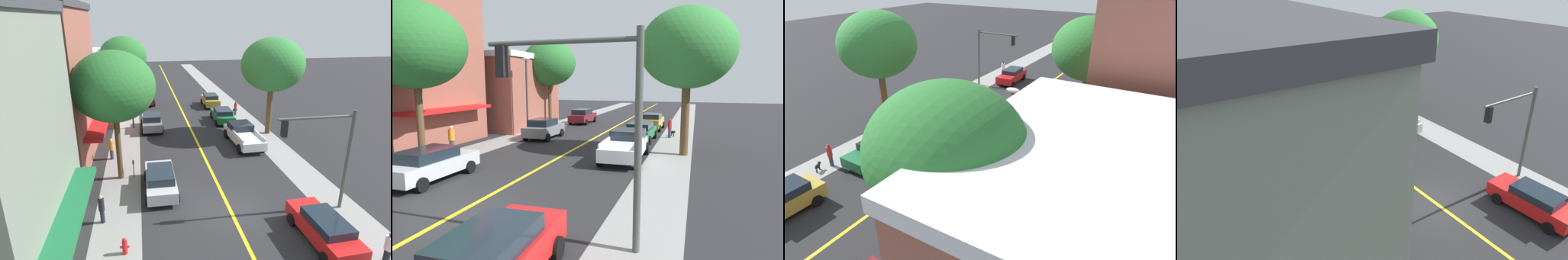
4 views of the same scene
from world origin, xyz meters
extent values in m
plane|color=#262628|center=(0.00, 0.00, 0.00)|extent=(140.00, 140.00, 0.00)
cube|color=gray|center=(-6.41, 0.00, 0.00)|extent=(2.59, 126.00, 0.01)
cube|color=gray|center=(6.41, 0.00, 0.00)|extent=(2.59, 126.00, 0.01)
cube|color=yellow|center=(0.00, 0.00, 0.00)|extent=(0.20, 126.00, 0.00)
cube|color=#196638|center=(-7.91, -2.72, 2.88)|extent=(1.06, 7.30, 0.24)
cube|color=red|center=(-8.14, 9.49, 2.71)|extent=(1.28, 7.92, 0.24)
cylinder|color=brown|center=(-6.56, 22.59, 2.23)|extent=(0.35, 0.35, 4.46)
ellipsoid|color=#286B2D|center=(-6.56, 22.59, 6.47)|extent=(5.37, 5.37, 4.56)
cylinder|color=brown|center=(7.21, 12.35, 2.22)|extent=(0.51, 0.51, 4.45)
ellipsoid|color=#337F38|center=(7.21, 12.35, 6.61)|extent=(5.78, 5.78, 4.91)
cylinder|color=brown|center=(-6.46, 5.22, 2.24)|extent=(0.38, 0.38, 4.47)
ellipsoid|color=#286B2D|center=(-6.46, 5.22, 6.49)|extent=(5.38, 5.38, 4.57)
cylinder|color=red|center=(-5.91, -2.64, 0.34)|extent=(0.24, 0.24, 0.68)
sphere|color=red|center=(-5.91, -2.64, 0.75)|extent=(0.22, 0.22, 0.22)
cylinder|color=red|center=(-6.08, -2.64, 0.38)|extent=(0.10, 0.10, 0.10)
cylinder|color=red|center=(-5.74, -2.64, 0.38)|extent=(0.10, 0.10, 0.10)
cylinder|color=#4C4C51|center=(-5.56, 5.15, 0.52)|extent=(0.07, 0.07, 1.04)
cube|color=#2D2D33|center=(-5.56, 5.15, 1.17)|extent=(0.12, 0.18, 0.26)
cylinder|color=#474C47|center=(6.46, -0.75, 2.98)|extent=(0.20, 0.20, 5.96)
cylinder|color=#474C47|center=(4.28, -0.75, 5.66)|extent=(4.36, 0.14, 0.14)
cube|color=black|center=(2.50, -0.75, 5.16)|extent=(0.26, 0.32, 0.90)
sphere|color=red|center=(2.50, -0.75, 5.46)|extent=(0.20, 0.20, 0.20)
sphere|color=yellow|center=(2.50, -0.75, 5.16)|extent=(0.20, 0.20, 0.20)
sphere|color=green|center=(2.50, -0.75, 4.86)|extent=(0.20, 0.20, 0.20)
cylinder|color=#38383D|center=(-5.71, 16.06, 3.15)|extent=(0.16, 0.16, 6.29)
ellipsoid|color=silver|center=(-5.71, 16.06, 6.44)|extent=(0.70, 0.36, 0.24)
cube|color=red|center=(3.78, -3.36, 0.69)|extent=(1.89, 4.68, 0.74)
cube|color=#19232D|center=(3.79, -3.59, 1.27)|extent=(1.61, 2.55, 0.42)
cylinder|color=black|center=(2.87, -1.88, 0.32)|extent=(0.24, 0.65, 0.64)
cylinder|color=black|center=(4.58, -1.81, 0.32)|extent=(0.24, 0.65, 0.64)
cylinder|color=black|center=(2.98, -4.92, 0.32)|extent=(0.24, 0.65, 0.64)
cylinder|color=black|center=(4.70, -4.85, 0.32)|extent=(0.24, 0.65, 0.64)
cube|color=slate|center=(-3.87, 15.39, 0.70)|extent=(1.89, 4.32, 0.76)
cube|color=#19232D|center=(-3.87, 15.18, 1.35)|extent=(1.66, 2.34, 0.55)
cylinder|color=black|center=(-4.81, 16.81, 0.32)|extent=(0.22, 0.64, 0.64)
cylinder|color=black|center=(-2.94, 16.82, 0.32)|extent=(0.22, 0.64, 0.64)
cylinder|color=black|center=(-4.80, 13.96, 0.32)|extent=(0.22, 0.64, 0.64)
cylinder|color=black|center=(-2.93, 13.97, 0.32)|extent=(0.22, 0.64, 0.64)
cylinder|color=black|center=(2.95, 21.92, 0.32)|extent=(0.24, 0.65, 0.64)
cylinder|color=black|center=(4.71, 21.88, 0.32)|extent=(0.24, 0.65, 0.64)
cube|color=#196638|center=(3.78, 16.70, 0.65)|extent=(2.01, 4.42, 0.65)
cube|color=#19232D|center=(3.77, 16.49, 1.21)|extent=(1.72, 2.41, 0.47)
cylinder|color=black|center=(2.89, 18.17, 0.32)|extent=(0.24, 0.65, 0.64)
cylinder|color=black|center=(4.76, 18.11, 0.32)|extent=(0.24, 0.65, 0.64)
cylinder|color=black|center=(2.80, 15.29, 0.32)|extent=(0.24, 0.65, 0.64)
cylinder|color=black|center=(4.67, 15.24, 0.32)|extent=(0.24, 0.65, 0.64)
cube|color=#B7BABF|center=(-3.83, 3.03, 0.68)|extent=(1.85, 4.80, 0.71)
cube|color=#19232D|center=(-3.83, 2.79, 1.28)|extent=(1.62, 2.59, 0.50)
cylinder|color=black|center=(-4.75, 4.62, 0.32)|extent=(0.22, 0.64, 0.64)
cylinder|color=black|center=(-2.91, 4.62, 0.32)|extent=(0.22, 0.64, 0.64)
cylinder|color=black|center=(-4.75, 1.45, 0.32)|extent=(0.22, 0.64, 0.64)
cylinder|color=black|center=(-2.92, 1.45, 0.32)|extent=(0.22, 0.64, 0.64)
cube|color=silver|center=(3.97, 9.87, 0.75)|extent=(2.25, 5.65, 0.70)
cube|color=#19232D|center=(3.94, 10.87, 1.39)|extent=(1.98, 2.07, 0.57)
cube|color=silver|center=(3.04, 8.72, 1.22)|extent=(0.19, 2.91, 0.24)
cube|color=silver|center=(4.96, 8.78, 1.22)|extent=(0.19, 2.91, 0.24)
cylinder|color=black|center=(2.87, 11.74, 0.40)|extent=(0.30, 0.81, 0.80)
cylinder|color=black|center=(4.95, 11.80, 0.40)|extent=(0.30, 0.81, 0.80)
cylinder|color=black|center=(2.98, 7.93, 0.40)|extent=(0.30, 0.81, 0.80)
cylinder|color=black|center=(5.07, 8.00, 0.40)|extent=(0.30, 0.81, 0.80)
cylinder|color=#33384C|center=(-7.30, 8.58, 0.40)|extent=(0.29, 0.29, 0.79)
cylinder|color=orange|center=(-7.30, 8.58, 1.15)|extent=(0.39, 0.39, 0.72)
sphere|color=beige|center=(-7.30, 8.58, 1.62)|extent=(0.22, 0.22, 0.22)
cylinder|color=#33384C|center=(5.85, 18.78, 0.36)|extent=(0.25, 0.25, 0.72)
cylinder|color=red|center=(5.85, 18.78, 1.05)|extent=(0.33, 0.33, 0.66)
sphere|color=brown|center=(5.85, 18.78, 1.48)|extent=(0.20, 0.20, 0.20)
cylinder|color=black|center=(-7.19, 0.07, 0.38)|extent=(0.24, 0.24, 0.77)
cylinder|color=black|center=(-7.19, 0.07, 1.12)|extent=(0.32, 0.32, 0.70)
sphere|color=tan|center=(-7.19, 0.07, 1.57)|extent=(0.22, 0.22, 0.22)
cylinder|color=black|center=(5.85, -5.27, 0.36)|extent=(0.29, 0.29, 0.72)
cylinder|color=silver|center=(5.85, -5.27, 1.05)|extent=(0.39, 0.39, 0.66)
sphere|color=brown|center=(5.85, -5.27, 1.49)|extent=(0.20, 0.20, 0.20)
ellipsoid|color=black|center=(6.03, 19.68, 0.35)|extent=(0.50, 0.60, 0.25)
sphere|color=black|center=(6.18, 19.41, 0.42)|extent=(0.20, 0.20, 0.20)
cylinder|color=black|center=(6.13, 19.51, 0.11)|extent=(0.09, 0.09, 0.22)
cylinder|color=black|center=(5.93, 19.84, 0.11)|extent=(0.09, 0.09, 0.22)
camera|label=1|loc=(-4.73, -15.39, 10.55)|focal=29.32mm
camera|label=2|loc=(7.85, -9.34, 4.60)|focal=31.00mm
camera|label=3|loc=(-12.53, 30.40, 11.88)|focal=31.80mm
camera|label=4|loc=(-12.04, -11.57, 12.19)|focal=32.23mm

